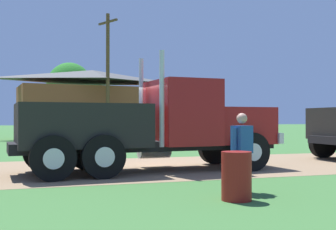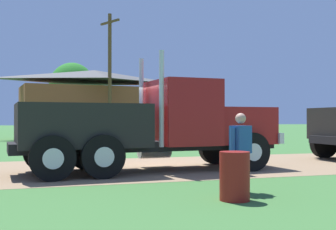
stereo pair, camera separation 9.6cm
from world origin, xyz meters
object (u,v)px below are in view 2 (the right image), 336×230
(utility_pole_far, at_px, (110,73))
(truck_foreground_white, at_px, (150,127))
(steel_barrel, at_px, (235,176))
(visitor_by_barrel, at_px, (241,150))
(shed_building, at_px, (95,105))

(utility_pole_far, bearing_deg, truck_foreground_white, -96.08)
(steel_barrel, bearing_deg, truck_foreground_white, 93.54)
(truck_foreground_white, bearing_deg, utility_pole_far, 83.92)
(visitor_by_barrel, xyz_separation_m, shed_building, (0.62, 26.70, 1.72))
(truck_foreground_white, xyz_separation_m, steel_barrel, (0.31, -4.95, -0.84))
(truck_foreground_white, relative_size, visitor_by_barrel, 4.84)
(truck_foreground_white, distance_m, utility_pole_far, 19.34)
(visitor_by_barrel, bearing_deg, steel_barrel, -123.76)
(steel_barrel, bearing_deg, shed_building, 87.67)
(truck_foreground_white, xyz_separation_m, shed_building, (1.42, 22.50, 1.31))
(truck_foreground_white, height_order, utility_pole_far, utility_pole_far)
(shed_building, distance_m, utility_pole_far, 4.26)
(truck_foreground_white, distance_m, visitor_by_barrel, 4.30)
(visitor_by_barrel, height_order, shed_building, shed_building)
(truck_foreground_white, relative_size, shed_building, 0.65)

